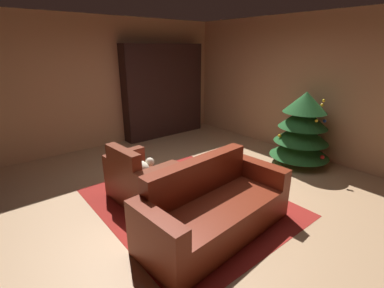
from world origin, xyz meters
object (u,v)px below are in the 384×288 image
coffee_table (191,175)px  bottle_on_table (189,173)px  couch_red (213,209)px  decorated_tree (302,129)px  armchair_red (139,181)px  bookshelf_unit (169,91)px  book_stack_on_table (190,169)px

coffee_table → bottle_on_table: bearing=-47.8°
couch_red → decorated_tree: bearing=100.1°
bottle_on_table → decorated_tree: size_ratio=0.16×
bottle_on_table → decorated_tree: (0.11, 2.61, 0.16)m
couch_red → bottle_on_table: size_ratio=9.22×
coffee_table → decorated_tree: size_ratio=0.53×
armchair_red → bottle_on_table: size_ratio=4.73×
bookshelf_unit → armchair_red: size_ratio=2.16×
armchair_red → decorated_tree: decorated_tree is taller
bottle_on_table → decorated_tree: decorated_tree is taller
bookshelf_unit → book_stack_on_table: 3.41m
bookshelf_unit → armchair_red: (2.46, -2.24, -0.80)m
decorated_tree → armchair_red: bearing=-103.5°
bookshelf_unit → decorated_tree: size_ratio=1.59×
bottle_on_table → decorated_tree: bearing=87.5°
book_stack_on_table → bottle_on_table: 0.22m
couch_red → book_stack_on_table: 0.82m
bookshelf_unit → decorated_tree: bearing=14.1°
bookshelf_unit → bottle_on_table: bearing=-30.4°
couch_red → coffee_table: couch_red is taller
book_stack_on_table → bottle_on_table: bearing=-42.3°
couch_red → bottle_on_table: couch_red is taller
book_stack_on_table → couch_red: bearing=-17.9°
coffee_table → decorated_tree: (0.25, 2.46, 0.29)m
couch_red → bottle_on_table: (-0.59, 0.10, 0.24)m
couch_red → decorated_tree: size_ratio=1.44×
armchair_red → book_stack_on_table: (0.46, 0.58, 0.19)m
bookshelf_unit → couch_red: size_ratio=1.11×
coffee_table → book_stack_on_table: size_ratio=3.08×
decorated_tree → book_stack_on_table: bearing=-96.4°
bookshelf_unit → bottle_on_table: 3.61m
armchair_red → couch_red: size_ratio=0.51×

